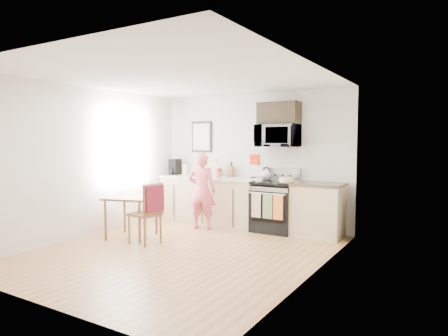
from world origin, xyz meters
The scene contains 28 objects.
floor centered at (0.00, 0.00, 0.00)m, with size 4.60×4.60×0.00m, color #945C39.
back_wall centered at (0.00, 2.30, 1.30)m, with size 4.00×0.04×2.60m, color beige.
front_wall centered at (0.00, -2.30, 1.30)m, with size 4.00×0.04×2.60m, color beige.
left_wall centered at (-2.00, 0.00, 1.30)m, with size 0.04×4.60×2.60m, color beige.
right_wall centered at (2.00, 0.00, 1.30)m, with size 0.04×4.60×2.60m, color beige.
ceiling centered at (0.00, 0.00, 2.60)m, with size 4.00×4.60×0.04m, color silver.
window centered at (-1.96, 0.80, 1.55)m, with size 0.06×1.40×1.50m.
cabinet_left centered at (-0.80, 2.00, 0.45)m, with size 2.10×0.60×0.90m, color tan.
countertop_left centered at (-0.80, 2.00, 0.92)m, with size 2.14×0.64×0.04m, color beige.
cabinet_right centered at (1.43, 2.00, 0.45)m, with size 0.84×0.60×0.90m, color tan.
countertop_right centered at (1.43, 2.00, 0.92)m, with size 0.88×0.64×0.04m, color black.
range centered at (0.63, 1.98, 0.44)m, with size 0.76×0.70×1.16m.
microwave centered at (0.63, 2.08, 1.76)m, with size 0.76×0.51×0.42m, color #B7B8BC.
upper_cabinet centered at (0.63, 2.12, 2.18)m, with size 0.76×0.35×0.40m, color black.
wall_art centered at (-1.20, 2.28, 1.75)m, with size 0.50×0.04×0.65m.
wall_trivet centered at (0.05, 2.28, 1.30)m, with size 0.20×0.02×0.20m, color #AB1C0E.
person centered at (-0.64, 1.45, 0.73)m, with size 0.53×0.35×1.46m, color #E03D58.
dining_table centered at (-1.30, 0.27, 0.63)m, with size 0.82×0.82×0.72m.
chair centered at (-0.69, 0.08, 0.64)m, with size 0.49×0.45×0.99m.
knife_block centered at (-0.44, 2.19, 1.05)m, with size 0.10×0.14×0.21m, color brown.
utensil_crock centered at (-0.71, 2.17, 1.10)m, with size 0.13×0.13×0.39m.
fruit_bowl centered at (-0.93, 2.02, 0.98)m, with size 0.25×0.25×0.10m.
milk_carton centered at (-1.41, 1.98, 1.06)m, with size 0.09×0.09×0.25m, color tan.
coffee_maker centered at (-1.75, 2.05, 1.10)m, with size 0.20×0.28×0.33m.
bread_bag centered at (-0.68, 1.86, 1.00)m, with size 0.32×0.15×0.12m, color tan.
cake centered at (0.91, 1.81, 0.97)m, with size 0.30×0.30×0.10m.
kettle centered at (0.37, 2.15, 1.03)m, with size 0.20×0.20×0.25m.
pot centered at (0.39, 1.81, 0.97)m, with size 0.19×0.30×0.09m.
Camera 1 is at (3.58, -4.73, 1.68)m, focal length 32.00 mm.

